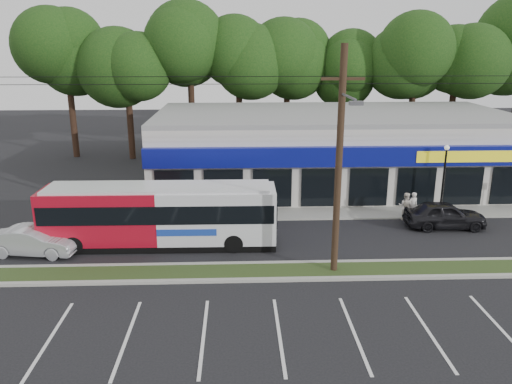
{
  "coord_description": "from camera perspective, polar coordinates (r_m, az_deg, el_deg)",
  "views": [
    {
      "loc": [
        -1.32,
        -19.58,
        9.97
      ],
      "look_at": [
        -0.39,
        5.0,
        2.64
      ],
      "focal_mm": 35.0,
      "sensor_mm": 36.0,
      "label": 1
    }
  ],
  "objects": [
    {
      "name": "ground",
      "position": [
        22.01,
        1.53,
        -10.34
      ],
      "size": [
        120.0,
        120.0,
        0.0
      ],
      "primitive_type": "plane",
      "color": "black",
      "rests_on": "ground"
    },
    {
      "name": "pedestrian_a",
      "position": [
        30.75,
        17.47,
        -1.5
      ],
      "size": [
        0.67,
        0.51,
        1.65
      ],
      "primitive_type": "imported",
      "rotation": [
        0.0,
        0.0,
        3.34
      ],
      "color": "silver",
      "rests_on": "ground"
    },
    {
      "name": "lamp_post",
      "position": [
        31.79,
        20.72,
        2.24
      ],
      "size": [
        0.3,
        0.3,
        4.25
      ],
      "color": "black",
      "rests_on": "ground"
    },
    {
      "name": "curb_north",
      "position": [
        23.64,
        1.25,
        -8.16
      ],
      "size": [
        40.0,
        0.25,
        0.14
      ],
      "primitive_type": "cube",
      "color": "#9E9E93",
      "rests_on": "ground"
    },
    {
      "name": "grass_strip",
      "position": [
        22.88,
        1.37,
        -9.07
      ],
      "size": [
        40.0,
        1.6,
        0.12
      ],
      "primitive_type": "cube",
      "color": "#283917",
      "rests_on": "ground"
    },
    {
      "name": "pedestrian_b",
      "position": [
        30.48,
        16.7,
        -1.57
      ],
      "size": [
        1.02,
        0.95,
        1.67
      ],
      "primitive_type": "imported",
      "rotation": [
        0.0,
        0.0,
        2.62
      ],
      "color": "silver",
      "rests_on": "ground"
    },
    {
      "name": "tree_line",
      "position": [
        45.92,
        4.64,
        14.61
      ],
      "size": [
        46.76,
        6.76,
        11.83
      ],
      "color": "black",
      "rests_on": "ground"
    },
    {
      "name": "curb_south",
      "position": [
        22.12,
        1.51,
        -10.0
      ],
      "size": [
        40.0,
        0.25,
        0.14
      ],
      "primitive_type": "cube",
      "color": "#9E9E93",
      "rests_on": "ground"
    },
    {
      "name": "car_dark",
      "position": [
        29.93,
        20.76,
        -2.45
      ],
      "size": [
        4.5,
        1.93,
        1.51
      ],
      "primitive_type": "imported",
      "rotation": [
        0.0,
        0.0,
        1.54
      ],
      "color": "black",
      "rests_on": "ground"
    },
    {
      "name": "sidewalk",
      "position": [
        30.91,
        9.76,
        -2.37
      ],
      "size": [
        32.0,
        2.2,
        0.1
      ],
      "primitive_type": "cube",
      "color": "#9E9E93",
      "rests_on": "ground"
    },
    {
      "name": "utility_pole",
      "position": [
        21.41,
        9.09,
        4.1
      ],
      "size": [
        50.0,
        2.77,
        10.0
      ],
      "color": "black",
      "rests_on": "ground"
    },
    {
      "name": "strip_mall",
      "position": [
        36.88,
        8.57,
        4.97
      ],
      "size": [
        25.0,
        12.55,
        5.3
      ],
      "color": "beige",
      "rests_on": "ground"
    },
    {
      "name": "car_silver",
      "position": [
        26.82,
        -24.07,
        -5.14
      ],
      "size": [
        4.42,
        2.01,
        1.41
      ],
      "primitive_type": "imported",
      "rotation": [
        0.0,
        0.0,
        1.45
      ],
      "color": "#ACAFB4",
      "rests_on": "ground"
    },
    {
      "name": "metrobus",
      "position": [
        25.78,
        -10.92,
        -2.49
      ],
      "size": [
        11.78,
        2.6,
        3.16
      ],
      "rotation": [
        0.0,
        0.0,
        -0.01
      ],
      "color": "#A70C1E",
      "rests_on": "ground"
    }
  ]
}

